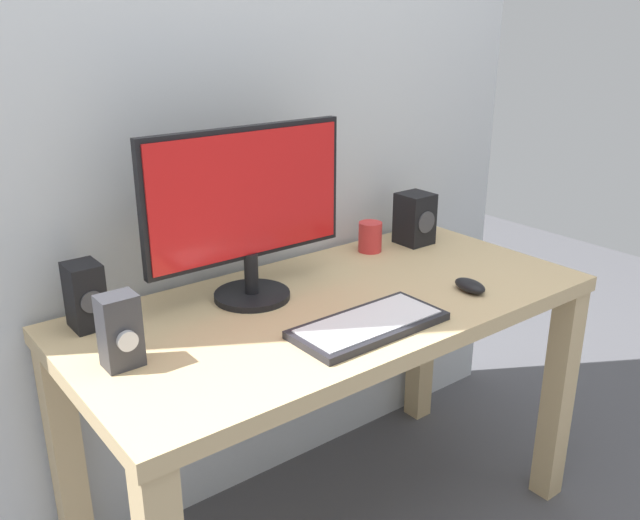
{
  "coord_description": "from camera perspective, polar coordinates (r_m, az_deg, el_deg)",
  "views": [
    {
      "loc": [
        -1.01,
        -1.23,
        1.43
      ],
      "look_at": [
        -0.05,
        0.0,
        0.86
      ],
      "focal_mm": 37.76,
      "sensor_mm": 36.0,
      "label": 1
    }
  ],
  "objects": [
    {
      "name": "desk",
      "position": [
        1.79,
        1.25,
        -6.96
      ],
      "size": [
        1.37,
        0.65,
        0.74
      ],
      "color": "tan",
      "rests_on": "ground_plane"
    },
    {
      "name": "monitor",
      "position": [
        1.68,
        -6.21,
        4.54
      ],
      "size": [
        0.56,
        0.2,
        0.44
      ],
      "color": "black",
      "rests_on": "desk"
    },
    {
      "name": "keyboard_primary",
      "position": [
        1.58,
        4.15,
        -5.49
      ],
      "size": [
        0.38,
        0.17,
        0.02
      ],
      "color": "#232328",
      "rests_on": "desk"
    },
    {
      "name": "mouse",
      "position": [
        1.83,
        12.59,
        -2.13
      ],
      "size": [
        0.07,
        0.1,
        0.03
      ],
      "primitive_type": "ellipsoid",
      "rotation": [
        0.0,
        0.0,
        -0.11
      ],
      "color": "black",
      "rests_on": "desk"
    },
    {
      "name": "speaker_right",
      "position": [
        2.16,
        8.03,
        3.5
      ],
      "size": [
        0.1,
        0.1,
        0.16
      ],
      "color": "black",
      "rests_on": "desk"
    },
    {
      "name": "speaker_left",
      "position": [
        1.65,
        -19.28,
        -2.88
      ],
      "size": [
        0.07,
        0.09,
        0.16
      ],
      "color": "black",
      "rests_on": "desk"
    },
    {
      "name": "audio_controller",
      "position": [
        1.45,
        -16.59,
        -5.8
      ],
      "size": [
        0.08,
        0.07,
        0.16
      ],
      "color": "#333338",
      "rests_on": "desk"
    },
    {
      "name": "coffee_mug",
      "position": [
        2.08,
        4.27,
        1.97
      ],
      "size": [
        0.07,
        0.07,
        0.09
      ],
      "primitive_type": "cylinder",
      "color": "red",
      "rests_on": "desk"
    }
  ]
}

